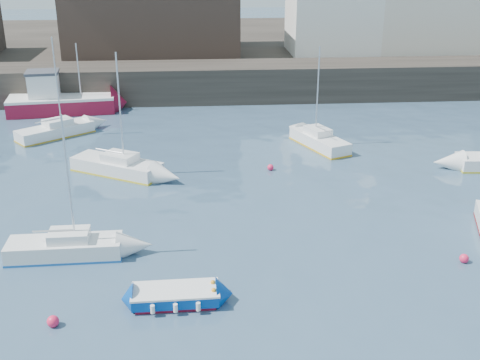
{
  "coord_description": "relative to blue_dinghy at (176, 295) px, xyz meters",
  "views": [
    {
      "loc": [
        -2.14,
        -16.59,
        13.02
      ],
      "look_at": [
        0.0,
        12.0,
        1.5
      ],
      "focal_mm": 45.0,
      "sensor_mm": 36.0,
      "label": 1
    }
  ],
  "objects": [
    {
      "name": "water",
      "position": [
        3.14,
        -3.21,
        -0.35
      ],
      "size": [
        220.0,
        220.0,
        0.0
      ],
      "primitive_type": "plane",
      "color": "#2D4760",
      "rests_on": "ground"
    },
    {
      "name": "buoy_near",
      "position": [
        -4.39,
        -1.13,
        -0.35
      ],
      "size": [
        0.44,
        0.44,
        0.44
      ],
      "primitive_type": "sphere",
      "color": "#FF2352",
      "rests_on": "ground"
    },
    {
      "name": "sailboat_a",
      "position": [
        -4.91,
        4.04,
        0.1
      ],
      "size": [
        5.01,
        1.7,
        6.47
      ],
      "color": "white",
      "rests_on": "ground"
    },
    {
      "name": "buoy_far",
      "position": [
        5.38,
        14.0,
        -0.35
      ],
      "size": [
        0.39,
        0.39,
        0.39
      ],
      "primitive_type": "sphere",
      "color": "#FF2352",
      "rests_on": "ground"
    },
    {
      "name": "sailboat_b",
      "position": [
        -3.8,
        14.13,
        0.12
      ],
      "size": [
        5.78,
        4.39,
        7.25
      ],
      "color": "white",
      "rests_on": "ground"
    },
    {
      "name": "bldg_east_d",
      "position": [
        14.14,
        38.29,
        7.01
      ],
      "size": [
        11.14,
        11.14,
        8.95
      ],
      "color": "white",
      "rests_on": "land_strip"
    },
    {
      "name": "quay_wall",
      "position": [
        3.14,
        31.79,
        1.15
      ],
      "size": [
        90.0,
        5.0,
        3.0
      ],
      "primitive_type": "cube",
      "color": "#28231E",
      "rests_on": "ground"
    },
    {
      "name": "buoy_mid",
      "position": [
        12.38,
        2.25,
        -0.35
      ],
      "size": [
        0.41,
        0.41,
        0.41
      ],
      "primitive_type": "sphere",
      "color": "#FF2352",
      "rests_on": "ground"
    },
    {
      "name": "land_strip",
      "position": [
        3.14,
        49.79,
        1.05
      ],
      "size": [
        90.0,
        32.0,
        2.8
      ],
      "primitive_type": "cube",
      "color": "#28231E",
      "rests_on": "ground"
    },
    {
      "name": "sailboat_f",
      "position": [
        9.17,
        18.11,
        0.11
      ],
      "size": [
        3.49,
        5.34,
        6.64
      ],
      "color": "white",
      "rests_on": "ground"
    },
    {
      "name": "sailboat_h",
      "position": [
        -8.97,
        21.74,
        0.1
      ],
      "size": [
        5.29,
        4.67,
        6.92
      ],
      "color": "white",
      "rests_on": "ground"
    },
    {
      "name": "blue_dinghy",
      "position": [
        0.0,
        0.0,
        0.0
      ],
      "size": [
        3.38,
        1.81,
        0.64
      ],
      "color": "maroon",
      "rests_on": "ground"
    },
    {
      "name": "warehouse",
      "position": [
        -2.86,
        39.79,
        6.26
      ],
      "size": [
        16.4,
        10.4,
        7.6
      ],
      "color": "#3D2D26",
      "rests_on": "land_strip"
    },
    {
      "name": "fishing_boat",
      "position": [
        -10.07,
        28.26,
        0.7
      ],
      "size": [
        8.57,
        4.06,
        5.47
      ],
      "color": "maroon",
      "rests_on": "ground"
    }
  ]
}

